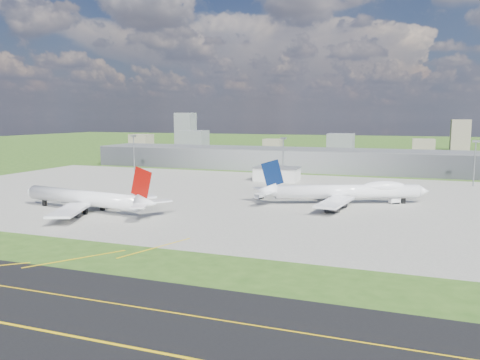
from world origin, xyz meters
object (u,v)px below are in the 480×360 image
(tug_yellow, at_px, (79,212))
(van_white_far, at_px, (395,201))
(airliner_red_twin, at_px, (88,199))
(van_white_near, at_px, (259,196))
(airliner_blue_quad, at_px, (347,192))

(tug_yellow, distance_m, van_white_far, 135.80)
(airliner_red_twin, xyz_separation_m, van_white_far, (118.17, 60.72, -4.09))
(tug_yellow, bearing_deg, van_white_far, -18.81)
(airliner_red_twin, distance_m, van_white_far, 132.92)
(tug_yellow, relative_size, van_white_near, 0.60)
(tug_yellow, xyz_separation_m, van_white_near, (57.85, 57.75, 0.53))
(airliner_blue_quad, bearing_deg, van_white_near, 158.89)
(airliner_blue_quad, bearing_deg, tug_yellow, -171.33)
(airliner_blue_quad, height_order, tug_yellow, airliner_blue_quad)
(tug_yellow, xyz_separation_m, van_white_far, (118.77, 65.84, 0.42))
(airliner_blue_quad, bearing_deg, airliner_red_twin, -173.44)
(airliner_red_twin, height_order, van_white_near, airliner_red_twin)
(airliner_red_twin, distance_m, tug_yellow, 6.85)
(tug_yellow, height_order, van_white_near, van_white_near)
(van_white_near, distance_m, van_white_far, 61.45)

